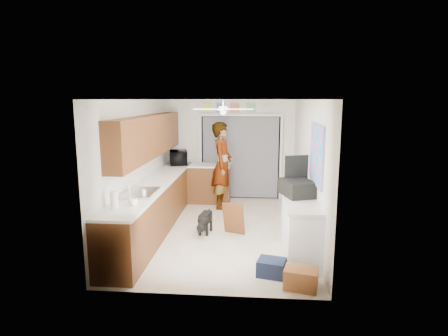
{
  "coord_description": "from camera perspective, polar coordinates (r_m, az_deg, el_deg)",
  "views": [
    {
      "loc": [
        0.6,
        -6.94,
        2.5
      ],
      "look_at": [
        0.0,
        0.4,
        1.15
      ],
      "focal_mm": 30.0,
      "sensor_mm": 36.0,
      "label": 1
    }
  ],
  "objects": [
    {
      "name": "cup",
      "position": [
        5.77,
        -13.65,
        -5.05
      ],
      "size": [
        0.17,
        0.17,
        0.1
      ],
      "primitive_type": "imported",
      "rotation": [
        0.0,
        0.0,
        0.4
      ],
      "color": "white",
      "rests_on": "left_countertop"
    },
    {
      "name": "curtain_panel",
      "position": [
        9.48,
        2.51,
        1.58
      ],
      "size": [
        1.9,
        0.03,
        2.05
      ],
      "primitive_type": "cube",
      "color": "slate",
      "rests_on": "wall_back"
    },
    {
      "name": "route66_sign",
      "position": [
        9.54,
        -4.74,
        9.15
      ],
      "size": [
        0.22,
        0.02,
        0.26
      ],
      "primitive_type": "cube",
      "color": "silver",
      "rests_on": "wall_back"
    },
    {
      "name": "cardboard_box",
      "position": [
        5.33,
        11.64,
        -16.13
      ],
      "size": [
        0.5,
        0.42,
        0.27
      ],
      "primitive_type": "cube",
      "rotation": [
        0.0,
        0.0,
        -0.22
      ],
      "color": "#A95D35",
      "rests_on": "floor"
    },
    {
      "name": "wall_right",
      "position": [
        7.12,
        12.68,
        0.02
      ],
      "size": [
        0.0,
        5.0,
        5.0
      ],
      "primitive_type": "plane",
      "rotation": [
        1.57,
        0.0,
        -1.57
      ],
      "color": "silver",
      "rests_on": "ground"
    },
    {
      "name": "floor",
      "position": [
        7.4,
        -0.26,
        -9.36
      ],
      "size": [
        5.0,
        5.0,
        0.0
      ],
      "primitive_type": "plane",
      "color": "beige",
      "rests_on": "ground"
    },
    {
      "name": "suitcase_lid",
      "position": [
        6.49,
        10.96,
        -0.28
      ],
      "size": [
        0.41,
        0.16,
        0.5
      ],
      "primitive_type": "cube",
      "rotation": [
        0.0,
        0.0,
        0.31
      ],
      "color": "black",
      "rests_on": "suitcase"
    },
    {
      "name": "header_frame_0",
      "position": [
        9.48,
        -2.62,
        9.17
      ],
      "size": [
        0.22,
        0.02,
        0.22
      ],
      "primitive_type": "cube",
      "color": "#E8FB53",
      "rests_on": "wall_back"
    },
    {
      "name": "header_frame_4",
      "position": [
        9.41,
        6.59,
        9.1
      ],
      "size": [
        0.22,
        0.02,
        0.22
      ],
      "primitive_type": "cube",
      "color": "silver",
      "rests_on": "wall_back"
    },
    {
      "name": "microwave",
      "position": [
        9.19,
        -6.95,
        1.59
      ],
      "size": [
        0.55,
        0.69,
        0.33
      ],
      "primitive_type": "imported",
      "rotation": [
        0.0,
        0.0,
        1.83
      ],
      "color": "black",
      "rests_on": "left_countertop"
    },
    {
      "name": "cabinet_door_panel",
      "position": [
        7.06,
        1.46,
        -7.71
      ],
      "size": [
        0.44,
        0.29,
        0.61
      ],
      "primitive_type": "cube",
      "rotation": [
        0.21,
        0.0,
        -0.36
      ],
      "color": "brown",
      "rests_on": "floor"
    },
    {
      "name": "right_counter_base",
      "position": [
        6.14,
        11.57,
        -9.33
      ],
      "size": [
        0.5,
        1.4,
        0.9
      ],
      "primitive_type": "cube",
      "color": "white",
      "rests_on": "floor"
    },
    {
      "name": "suitcase",
      "position": [
        6.26,
        11.17,
        -3.02
      ],
      "size": [
        0.61,
        0.71,
        0.26
      ],
      "primitive_type": "cube",
      "rotation": [
        0.0,
        0.0,
        0.31
      ],
      "color": "black",
      "rests_on": "right_counter_top"
    },
    {
      "name": "navy_crate",
      "position": [
        5.61,
        7.25,
        -14.81
      ],
      "size": [
        0.45,
        0.41,
        0.24
      ],
      "primitive_type": "cube",
      "rotation": [
        0.0,
        0.0,
        -0.24
      ],
      "color": "#141C33",
      "rests_on": "floor"
    },
    {
      "name": "faucet",
      "position": [
        6.46,
        -14.28,
        -2.91
      ],
      "size": [
        0.03,
        0.03,
        0.22
      ],
      "primitive_type": "cylinder",
      "color": "silver",
      "rests_on": "left_countertop"
    },
    {
      "name": "suitcase_rim",
      "position": [
        6.29,
        11.13,
        -4.0
      ],
      "size": [
        0.6,
        0.69,
        0.02
      ],
      "primitive_type": "cube",
      "rotation": [
        0.0,
        0.0,
        0.31
      ],
      "color": "yellow",
      "rests_on": "suitcase"
    },
    {
      "name": "upper_cabinets",
      "position": [
        7.46,
        -11.27,
        4.81
      ],
      "size": [
        0.32,
        4.0,
        0.8
      ],
      "primitive_type": "cube",
      "color": "brown",
      "rests_on": "wall_left"
    },
    {
      "name": "door_trim_right",
      "position": [
        9.51,
        8.67,
        1.5
      ],
      "size": [
        0.06,
        0.04,
        2.1
      ],
      "primitive_type": "cube",
      "color": "white",
      "rests_on": "wall_back"
    },
    {
      "name": "peninsula_top",
      "position": [
        9.14,
        -2.3,
        0.43
      ],
      "size": [
        1.04,
        0.64,
        0.04
      ],
      "primitive_type": "cube",
      "color": "white",
      "rests_on": "peninsula_base"
    },
    {
      "name": "wall_left",
      "position": [
        7.38,
        -12.73,
        0.39
      ],
      "size": [
        0.0,
        5.0,
        5.0
      ],
      "primitive_type": "plane",
      "rotation": [
        1.57,
        0.0,
        1.57
      ],
      "color": "silver",
      "rests_on": "ground"
    },
    {
      "name": "sink_basin",
      "position": [
        6.42,
        -12.63,
        -3.79
      ],
      "size": [
        0.5,
        0.76,
        0.06
      ],
      "primitive_type": "cube",
      "color": "silver",
      "rests_on": "left_countertop"
    },
    {
      "name": "paper_towel_roll",
      "position": [
        5.67,
        -16.41,
        -4.69
      ],
      "size": [
        0.14,
        0.14,
        0.25
      ],
      "primitive_type": "cylinder",
      "rotation": [
        0.0,
        0.0,
        -0.19
      ],
      "color": "white",
      "rests_on": "left_countertop"
    },
    {
      "name": "back_opening_recess",
      "position": [
        9.52,
        2.52,
        1.62
      ],
      "size": [
        2.0,
        0.06,
        2.1
      ],
      "primitive_type": "cube",
      "color": "black",
      "rests_on": "wall_back"
    },
    {
      "name": "abstract_painting",
      "position": [
        6.08,
        13.91,
        2.05
      ],
      "size": [
        0.03,
        1.15,
        0.95
      ],
      "primitive_type": "cube",
      "color": "#DE51C3",
      "rests_on": "wall_right"
    },
    {
      "name": "header_frame_1",
      "position": [
        9.45,
        -0.49,
        9.17
      ],
      "size": [
        0.22,
        0.02,
        0.22
      ],
      "primitive_type": "cube",
      "color": "#477FBE",
      "rests_on": "wall_back"
    },
    {
      "name": "ceiling",
      "position": [
        6.96,
        -0.27,
        10.4
      ],
      "size": [
        5.0,
        5.0,
        0.0
      ],
      "primitive_type": "plane",
      "rotation": [
        3.14,
        0.0,
        0.0
      ],
      "color": "white",
      "rests_on": "ground"
    },
    {
      "name": "wall_front",
      "position": [
        4.65,
        -2.94,
        -5.2
      ],
      "size": [
        3.2,
        0.0,
        3.2
      ],
      "primitive_type": "plane",
      "rotation": [
        -1.57,
        0.0,
        0.0
      ],
      "color": "silver",
      "rests_on": "ground"
    },
    {
      "name": "wall_back",
      "position": [
        9.54,
        1.03,
        2.85
      ],
      "size": [
        3.2,
        0.0,
        3.2
      ],
      "primitive_type": "plane",
      "rotation": [
        1.57,
        0.0,
        0.0
      ],
      "color": "silver",
      "rests_on": "ground"
    },
    {
      "name": "jar_b",
      "position": [
        6.28,
        -12.14,
        -3.72
      ],
      "size": [
        0.08,
        0.08,
        0.11
      ],
      "primitive_type": "cylinder",
      "rotation": [
        0.0,
        0.0,
        0.19
      ],
      "color": "silver",
      "rests_on": "left_countertop"
    },
    {
      "name": "left_base_cabinets",
      "position": [
        7.48,
        -10.28,
        -5.69
      ],
      "size": [
        0.6,
        4.8,
        0.9
      ],
      "primitive_type": "cube",
      "color": "brown",
      "rests_on": "floor"
    },
    {
      "name": "header_frame_2",
      "position": [
        9.42,
        1.66,
        9.17
      ],
      "size": [
        0.22,
        0.02,
        0.22
      ],
      "primitive_type": "cube",
      "color": "#DD7253",
      "rests_on": "wall_back"
    },
    {
      "name": "door_trim_head",
      "position": [
        9.39,
        2.57,
        8.06
      ],
      "size": [
        2.1,
        0.04,
        0.06
      ],
      "primitive_type": "cube",
      "color": "white",
      "rests_on": "wall_back"
    },
    {
      "name": "door_trim_left",
      "position": [
        9.59,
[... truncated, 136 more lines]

